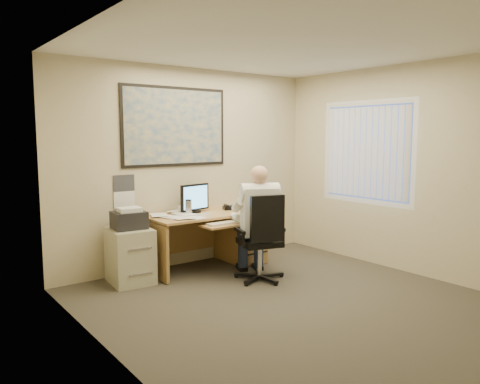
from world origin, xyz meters
TOP-DOWN VIEW (x-y plane):
  - room_shell at (0.00, 0.00)m, footprint 4.00×4.50m
  - desk at (0.34, 1.90)m, footprint 1.60×0.97m
  - world_map at (-0.24, 2.23)m, footprint 1.56×0.03m
  - wall_calendar at (-0.99, 2.24)m, footprint 0.28×0.01m
  - window_blinds at (1.97, 0.80)m, footprint 0.06×1.40m
  - filing_cabinet at (-1.08, 1.90)m, footprint 0.53×0.61m
  - office_chair at (0.26, 0.98)m, footprint 0.81×0.81m
  - person at (0.24, 1.06)m, footprint 0.90×1.03m

SIDE VIEW (x-z plane):
  - office_chair at x=0.26m, z-range -0.23..0.86m
  - filing_cabinet at x=-1.08m, z-range -0.07..0.86m
  - desk at x=0.34m, z-range -0.12..1.01m
  - person at x=0.24m, z-range 0.00..1.42m
  - wall_calendar at x=-0.99m, z-range 0.87..1.29m
  - room_shell at x=0.00m, z-range 0.00..2.70m
  - window_blinds at x=1.97m, z-range 0.90..2.20m
  - world_map at x=-0.24m, z-range 1.37..2.43m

